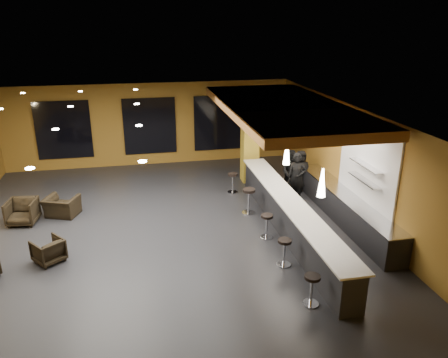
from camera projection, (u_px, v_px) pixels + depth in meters
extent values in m
cube|color=#232326|center=(163.00, 231.00, 13.22)|extent=(12.00, 13.00, 0.10)
cube|color=black|center=(156.00, 113.00, 11.97)|extent=(12.00, 13.00, 0.10)
cube|color=brown|center=(150.00, 124.00, 18.61)|extent=(12.00, 0.10, 3.50)
cube|color=brown|center=(188.00, 319.00, 6.58)|extent=(12.00, 0.10, 3.50)
cube|color=brown|center=(353.00, 162.00, 13.74)|extent=(0.10, 13.00, 3.50)
cube|color=#A0652E|center=(283.00, 108.00, 13.71)|extent=(3.60, 8.00, 0.28)
cube|color=black|center=(63.00, 130.00, 17.87)|extent=(2.20, 0.06, 2.40)
cube|color=black|center=(150.00, 126.00, 18.53)|extent=(2.20, 0.06, 2.40)
cube|color=black|center=(219.00, 123.00, 19.10)|extent=(2.20, 0.06, 2.40)
cube|color=white|center=(367.00, 164.00, 12.72)|extent=(0.06, 3.20, 2.40)
cube|color=black|center=(289.00, 218.00, 12.80)|extent=(0.60, 8.00, 1.00)
cube|color=silver|center=(290.00, 201.00, 12.62)|extent=(0.78, 8.10, 0.05)
cube|color=black|center=(344.00, 208.00, 13.66)|extent=(0.70, 6.00, 0.86)
cube|color=silver|center=(346.00, 194.00, 13.51)|extent=(0.72, 6.00, 0.03)
cube|color=silver|center=(365.00, 180.00, 12.65)|extent=(0.30, 1.50, 0.03)
cube|color=silver|center=(366.00, 165.00, 12.49)|extent=(0.30, 1.50, 0.03)
cube|color=#A88925|center=(250.00, 137.00, 16.59)|extent=(0.60, 0.60, 3.50)
cone|color=white|center=(322.00, 183.00, 10.32)|extent=(0.20, 0.20, 0.70)
cone|color=white|center=(287.00, 153.00, 12.62)|extent=(0.20, 0.20, 0.70)
cone|color=white|center=(262.00, 132.00, 14.92)|extent=(0.20, 0.20, 0.70)
imported|color=black|center=(297.00, 177.00, 15.02)|extent=(0.74, 0.63, 1.72)
imported|color=black|center=(292.00, 172.00, 15.67)|extent=(0.95, 0.85, 1.63)
imported|color=black|center=(300.00, 171.00, 15.99)|extent=(0.79, 0.56, 1.52)
imported|color=black|center=(48.00, 250.00, 11.36)|extent=(0.98, 0.98, 0.64)
imported|color=black|center=(22.00, 212.00, 13.47)|extent=(0.94, 0.97, 0.78)
imported|color=black|center=(62.00, 206.00, 14.03)|extent=(1.23, 1.16, 0.64)
cylinder|color=silver|center=(310.00, 303.00, 9.75)|extent=(0.37, 0.37, 0.03)
cylinder|color=silver|center=(311.00, 291.00, 9.64)|extent=(0.07, 0.07, 0.65)
cylinder|color=black|center=(313.00, 277.00, 9.52)|extent=(0.35, 0.35, 0.07)
cylinder|color=silver|center=(284.00, 264.00, 11.30)|extent=(0.37, 0.37, 0.03)
cylinder|color=silver|center=(284.00, 253.00, 11.19)|extent=(0.07, 0.07, 0.65)
cylinder|color=black|center=(285.00, 241.00, 11.07)|extent=(0.35, 0.35, 0.07)
cylinder|color=silver|center=(266.00, 237.00, 12.71)|extent=(0.37, 0.37, 0.03)
cylinder|color=silver|center=(267.00, 227.00, 12.60)|extent=(0.06, 0.06, 0.64)
cylinder|color=black|center=(267.00, 216.00, 12.48)|extent=(0.35, 0.35, 0.07)
cylinder|color=silver|center=(248.00, 213.00, 14.31)|extent=(0.43, 0.43, 0.03)
cylinder|color=silver|center=(249.00, 202.00, 14.18)|extent=(0.08, 0.08, 0.75)
cylinder|color=black|center=(249.00, 190.00, 14.04)|extent=(0.41, 0.41, 0.09)
cylinder|color=silver|center=(233.00, 192.00, 16.00)|extent=(0.38, 0.38, 0.03)
cylinder|color=silver|center=(233.00, 184.00, 15.89)|extent=(0.07, 0.07, 0.66)
cylinder|color=black|center=(233.00, 174.00, 15.77)|extent=(0.36, 0.36, 0.08)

